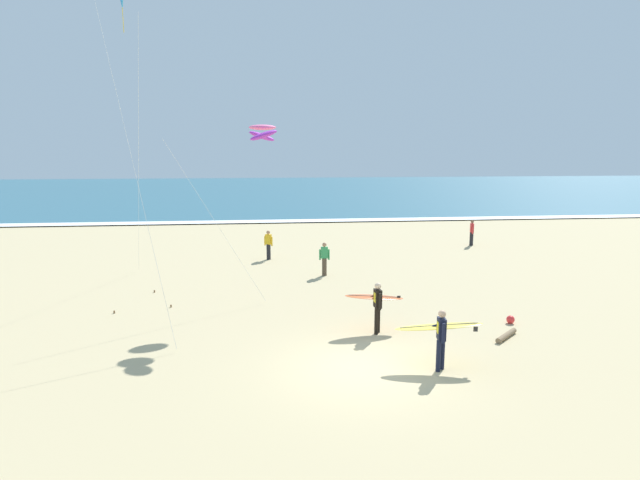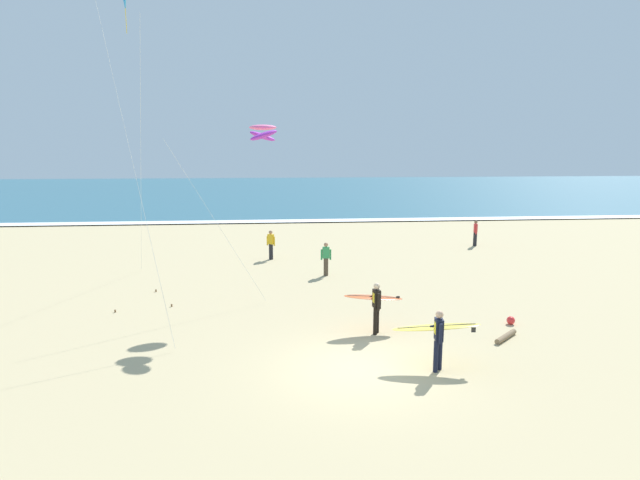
# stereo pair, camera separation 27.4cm
# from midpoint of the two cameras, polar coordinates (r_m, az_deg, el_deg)

# --- Properties ---
(ground_plane) EXTENTS (160.00, 160.00, 0.00)m
(ground_plane) POSITION_cam_midpoint_polar(r_m,az_deg,el_deg) (14.85, 5.07, -13.79)
(ground_plane) COLOR tan
(ocean_water) EXTENTS (160.00, 60.00, 0.08)m
(ocean_water) POSITION_cam_midpoint_polar(r_m,az_deg,el_deg) (71.91, -3.20, 5.38)
(ocean_water) COLOR #2D6075
(ocean_water) RESTS_ON ground
(shoreline_foam) EXTENTS (160.00, 1.72, 0.01)m
(shoreline_foam) POSITION_cam_midpoint_polar(r_m,az_deg,el_deg) (42.40, -1.77, 2.12)
(shoreline_foam) COLOR white
(shoreline_foam) RESTS_ON ocean_water
(surfer_lead) EXTENTS (2.05, 1.01, 1.71)m
(surfer_lead) POSITION_cam_midpoint_polar(r_m,az_deg,el_deg) (17.25, 6.49, -6.66)
(surfer_lead) COLOR black
(surfer_lead) RESTS_ON ground
(surfer_trailing) EXTENTS (2.47, 1.03, 1.71)m
(surfer_trailing) POSITION_cam_midpoint_polar(r_m,az_deg,el_deg) (14.80, 13.24, -9.75)
(surfer_trailing) COLOR black
(surfer_trailing) RESTS_ON ground
(kite_diamond_cobalt_near) EXTENTS (1.81, 4.56, 13.48)m
(kite_diamond_cobalt_near) POSITION_cam_midpoint_polar(r_m,az_deg,el_deg) (27.02, -20.20, 23.08)
(kite_diamond_cobalt_near) COLOR #2D99DB
(kite_diamond_cobalt_near) RESTS_ON ground
(kite_arc_rose_far) EXTENTS (4.17, 2.32, 6.82)m
(kite_arc_rose_far) POSITION_cam_midpoint_polar(r_m,az_deg,el_deg) (19.71, -5.88, 11.53)
(kite_arc_rose_far) COLOR purple
(kite_arc_rose_far) RESTS_ON ground
(bystander_red_top) EXTENTS (0.24, 0.49, 1.59)m
(bystander_red_top) POSITION_cam_midpoint_polar(r_m,az_deg,el_deg) (33.36, 16.84, 0.75)
(bystander_red_top) COLOR black
(bystander_red_top) RESTS_ON ground
(bystander_yellow_top) EXTENTS (0.45, 0.31, 1.59)m
(bystander_yellow_top) POSITION_cam_midpoint_polar(r_m,az_deg,el_deg) (28.22, -5.12, -0.50)
(bystander_yellow_top) COLOR black
(bystander_yellow_top) RESTS_ON ground
(bystander_green_top) EXTENTS (0.50, 0.22, 1.59)m
(bystander_green_top) POSITION_cam_midpoint_polar(r_m,az_deg,el_deg) (24.58, 0.97, -2.06)
(bystander_green_top) COLOR #4C3D2D
(bystander_green_top) RESTS_ON ground
(beach_ball) EXTENTS (0.28, 0.28, 0.28)m
(beach_ball) POSITION_cam_midpoint_polar(r_m,az_deg,el_deg) (19.30, 20.51, -8.23)
(beach_ball) COLOR red
(beach_ball) RESTS_ON ground
(driftwood_log) EXTENTS (1.06, 0.99, 0.17)m
(driftwood_log) POSITION_cam_midpoint_polar(r_m,az_deg,el_deg) (17.86, 20.06, -9.88)
(driftwood_log) COLOR #846B4C
(driftwood_log) RESTS_ON ground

